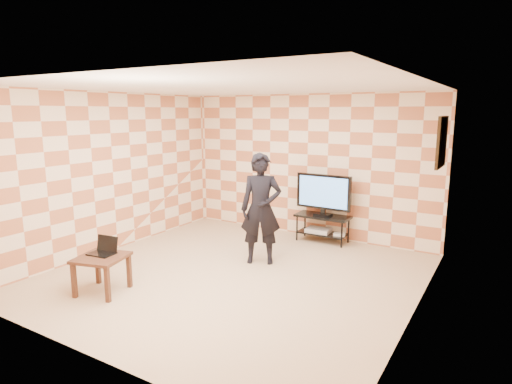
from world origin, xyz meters
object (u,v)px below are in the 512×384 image
tv_stand (323,222)px  person (261,209)px  tv (323,193)px  side_table (102,263)px

tv_stand → person: 1.67m
person → tv: bearing=48.3°
tv_stand → person: person is taller
tv_stand → person: (-0.42, -1.54, 0.51)m
side_table → tv_stand: bearing=65.8°
tv_stand → side_table: 3.97m
tv → side_table: size_ratio=1.43×
tv → side_table: tv is taller
tv_stand → tv: tv is taller
tv_stand → person: size_ratio=0.57×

